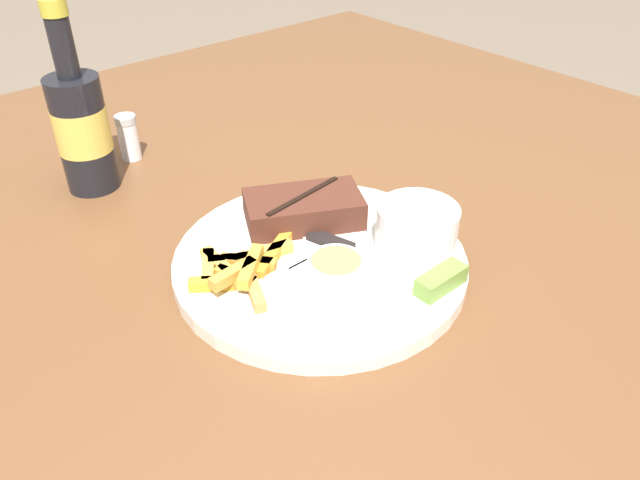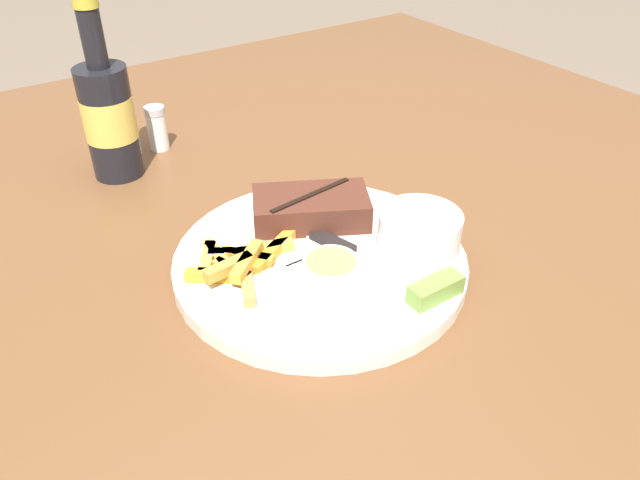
# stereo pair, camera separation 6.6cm
# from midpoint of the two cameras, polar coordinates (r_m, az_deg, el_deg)

# --- Properties ---
(dining_table) EXTENTS (1.49, 1.49, 0.75)m
(dining_table) POSITION_cam_midpoint_polar(r_m,az_deg,el_deg) (0.72, -2.64, -6.44)
(dining_table) COLOR brown
(dining_table) RESTS_ON ground_plane
(dinner_plate) EXTENTS (0.32, 0.32, 0.02)m
(dinner_plate) POSITION_cam_midpoint_polar(r_m,az_deg,el_deg) (0.68, -2.79, -2.11)
(dinner_plate) COLOR silver
(dinner_plate) RESTS_ON dining_table
(steak_portion) EXTENTS (0.15, 0.13, 0.04)m
(steak_portion) POSITION_cam_midpoint_polar(r_m,az_deg,el_deg) (0.72, -4.13, 2.77)
(steak_portion) COLOR #472319
(steak_portion) RESTS_ON dinner_plate
(fries_pile) EXTENTS (0.14, 0.12, 0.02)m
(fries_pile) POSITION_cam_midpoint_polar(r_m,az_deg,el_deg) (0.65, -10.05, -2.64)
(fries_pile) COLOR gold
(fries_pile) RESTS_ON dinner_plate
(coleslaw_cup) EXTENTS (0.09, 0.09, 0.05)m
(coleslaw_cup) POSITION_cam_midpoint_polar(r_m,az_deg,el_deg) (0.67, 6.09, 1.15)
(coleslaw_cup) COLOR white
(coleslaw_cup) RESTS_ON dinner_plate
(dipping_sauce_cup) EXTENTS (0.06, 0.06, 0.02)m
(dipping_sauce_cup) POSITION_cam_midpoint_polar(r_m,az_deg,el_deg) (0.63, -1.53, -2.76)
(dipping_sauce_cup) COLOR silver
(dipping_sauce_cup) RESTS_ON dinner_plate
(pickle_spear) EXTENTS (0.06, 0.02, 0.02)m
(pickle_spear) POSITION_cam_midpoint_polar(r_m,az_deg,el_deg) (0.63, 8.08, -3.79)
(pickle_spear) COLOR olive
(pickle_spear) RESTS_ON dinner_plate
(fork_utensil) EXTENTS (0.13, 0.01, 0.00)m
(fork_utensil) POSITION_cam_midpoint_polar(r_m,az_deg,el_deg) (0.63, -8.74, -4.33)
(fork_utensil) COLOR #B7B7BC
(fork_utensil) RESTS_ON dinner_plate
(knife_utensil) EXTENTS (0.06, 0.16, 0.01)m
(knife_utensil) POSITION_cam_midpoint_polar(r_m,az_deg,el_deg) (0.70, -4.31, 0.66)
(knife_utensil) COLOR #B7B7BC
(knife_utensil) RESTS_ON dinner_plate
(beer_bottle) EXTENTS (0.07, 0.07, 0.24)m
(beer_bottle) POSITION_cam_midpoint_polar(r_m,az_deg,el_deg) (0.86, -23.09, 9.48)
(beer_bottle) COLOR black
(beer_bottle) RESTS_ON dining_table
(salt_shaker) EXTENTS (0.03, 0.03, 0.07)m
(salt_shaker) POSITION_cam_midpoint_polar(r_m,az_deg,el_deg) (0.94, -19.09, 8.83)
(salt_shaker) COLOR white
(salt_shaker) RESTS_ON dining_table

